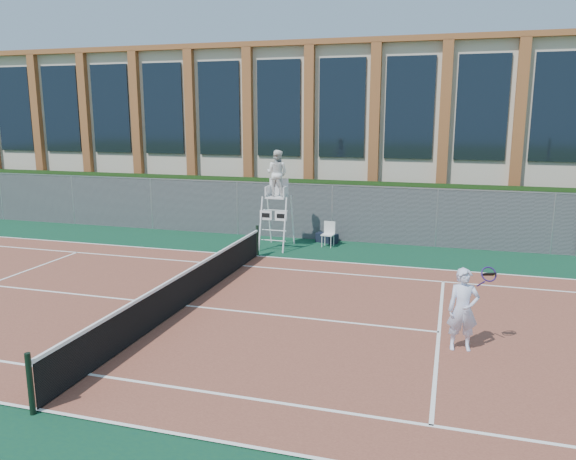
# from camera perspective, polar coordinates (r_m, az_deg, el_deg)

# --- Properties ---
(ground) EXTENTS (120.00, 120.00, 0.00)m
(ground) POSITION_cam_1_polar(r_m,az_deg,el_deg) (15.01, -10.35, -7.68)
(ground) COLOR #233814
(apron) EXTENTS (36.00, 20.00, 0.01)m
(apron) POSITION_cam_1_polar(r_m,az_deg,el_deg) (15.86, -8.72, -6.54)
(apron) COLOR #0C3929
(apron) RESTS_ON ground
(tennis_court) EXTENTS (23.77, 10.97, 0.02)m
(tennis_court) POSITION_cam_1_polar(r_m,az_deg,el_deg) (15.00, -10.36, -7.61)
(tennis_court) COLOR brown
(tennis_court) RESTS_ON apron
(tennis_net) EXTENTS (0.10, 11.30, 1.10)m
(tennis_net) POSITION_cam_1_polar(r_m,az_deg,el_deg) (14.84, -10.43, -5.72)
(tennis_net) COLOR black
(tennis_net) RESTS_ON ground
(fence) EXTENTS (40.00, 0.06, 2.20)m
(fence) POSITION_cam_1_polar(r_m,az_deg,el_deg) (22.69, -0.44, 1.96)
(fence) COLOR #595E60
(fence) RESTS_ON ground
(hedge) EXTENTS (40.00, 1.40, 2.20)m
(hedge) POSITION_cam_1_polar(r_m,az_deg,el_deg) (23.82, 0.40, 2.42)
(hedge) COLOR black
(hedge) RESTS_ON ground
(building) EXTENTS (45.00, 10.60, 8.22)m
(building) POSITION_cam_1_polar(r_m,az_deg,el_deg) (31.24, 4.52, 10.19)
(building) COLOR beige
(building) RESTS_ON ground
(umpire_chair) EXTENTS (1.03, 1.59, 3.70)m
(umpire_chair) POSITION_cam_1_polar(r_m,az_deg,el_deg) (20.73, -1.12, 5.51)
(umpire_chair) COLOR white
(umpire_chair) RESTS_ON ground
(plastic_chair) EXTENTS (0.48, 0.48, 0.94)m
(plastic_chair) POSITION_cam_1_polar(r_m,az_deg,el_deg) (21.29, 4.16, -0.18)
(plastic_chair) COLOR silver
(plastic_chair) RESTS_ON apron
(sports_bag_near) EXTENTS (0.91, 0.57, 0.36)m
(sports_bag_near) POSITION_cam_1_polar(r_m,az_deg,el_deg) (21.95, 3.97, -0.82)
(sports_bag_near) COLOR black
(sports_bag_near) RESTS_ON apron
(sports_bag_far) EXTENTS (0.69, 0.43, 0.26)m
(sports_bag_far) POSITION_cam_1_polar(r_m,az_deg,el_deg) (22.20, 4.28, -0.82)
(sports_bag_far) COLOR black
(sports_bag_far) RESTS_ON apron
(tennis_player) EXTENTS (1.02, 0.71, 1.78)m
(tennis_player) POSITION_cam_1_polar(r_m,az_deg,el_deg) (12.41, 17.37, -7.70)
(tennis_player) COLOR silver
(tennis_player) RESTS_ON tennis_court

